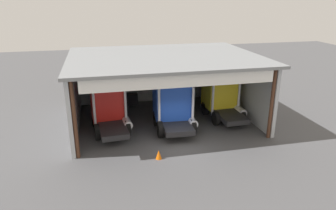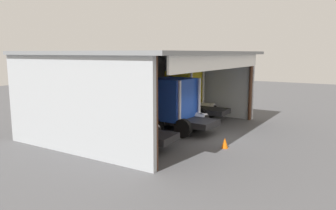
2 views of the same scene
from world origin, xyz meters
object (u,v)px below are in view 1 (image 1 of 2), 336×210
object	(u,v)px
truck_red_left_bay	(109,105)
truck_blue_center_right_bay	(173,105)
tool_cart	(132,99)
truck_yellow_right_bay	(222,94)
oil_drum	(182,96)
traffic_cone	(159,155)

from	to	relation	value
truck_red_left_bay	truck_blue_center_right_bay	bearing A→B (deg)	-16.03
truck_red_left_bay	tool_cart	xyz separation A→B (m)	(2.18, 4.90, -1.27)
truck_yellow_right_bay	oil_drum	size ratio (longest dim) A/B	5.06
truck_blue_center_right_bay	tool_cart	size ratio (longest dim) A/B	4.38
truck_red_left_bay	truck_blue_center_right_bay	size ratio (longest dim) A/B	1.14
truck_red_left_bay	oil_drum	bearing A→B (deg)	32.35
truck_blue_center_right_bay	traffic_cone	xyz separation A→B (m)	(-1.90, -4.18, -1.52)
truck_yellow_right_bay	oil_drum	world-z (taller)	truck_yellow_right_bay
truck_blue_center_right_bay	truck_red_left_bay	bearing A→B (deg)	171.16
truck_blue_center_right_bay	truck_yellow_right_bay	distance (m)	4.43
oil_drum	truck_red_left_bay	bearing A→B (deg)	-143.38
oil_drum	traffic_cone	distance (m)	10.90
truck_blue_center_right_bay	traffic_cone	size ratio (longest dim) A/B	7.82
truck_red_left_bay	tool_cart	bearing A→B (deg)	61.79
truck_blue_center_right_bay	tool_cart	xyz separation A→B (m)	(-2.27, 5.83, -1.30)
tool_cart	traffic_cone	bearing A→B (deg)	-87.86
truck_red_left_bay	tool_cart	distance (m)	5.51
truck_red_left_bay	truck_blue_center_right_bay	world-z (taller)	truck_red_left_bay
truck_red_left_bay	traffic_cone	size ratio (longest dim) A/B	8.93
truck_blue_center_right_bay	oil_drum	world-z (taller)	truck_blue_center_right_bay
tool_cart	traffic_cone	size ratio (longest dim) A/B	1.79
oil_drum	truck_blue_center_right_bay	bearing A→B (deg)	-110.86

